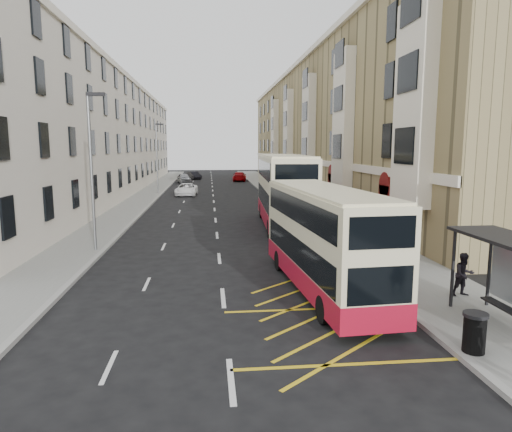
{
  "coord_description": "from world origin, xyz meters",
  "views": [
    {
      "loc": [
        -0.44,
        -12.02,
        5.43
      ],
      "look_at": [
        1.56,
        7.37,
        2.49
      ],
      "focal_mm": 32.0,
      "sensor_mm": 36.0,
      "label": 1
    }
  ],
  "objects": [
    {
      "name": "ground",
      "position": [
        0.0,
        0.0,
        0.0
      ],
      "size": [
        200.0,
        200.0,
        0.0
      ],
      "primitive_type": "plane",
      "color": "black",
      "rests_on": "ground"
    },
    {
      "name": "terrace_right",
      "position": [
        14.88,
        45.38,
        7.52
      ],
      "size": [
        10.75,
        79.0,
        15.25
      ],
      "color": "#9A8959",
      "rests_on": "ground"
    },
    {
      "name": "road_markings",
      "position": [
        0.0,
        45.0,
        0.01
      ],
      "size": [
        10.0,
        110.0,
        0.01
      ],
      "primitive_type": null,
      "color": "silver",
      "rests_on": "ground"
    },
    {
      "name": "guard_railing",
      "position": [
        6.25,
        5.75,
        0.86
      ],
      "size": [
        0.06,
        6.56,
        1.01
      ],
      "color": "red",
      "rests_on": "pavement_right"
    },
    {
      "name": "car_silver",
      "position": [
        -4.26,
        58.3,
        0.75
      ],
      "size": [
        2.63,
        4.68,
        1.5
      ],
      "primitive_type": "imported",
      "rotation": [
        0.0,
        0.0,
        0.21
      ],
      "color": "#9B9DA3",
      "rests_on": "ground"
    },
    {
      "name": "car_dark",
      "position": [
        -3.0,
        67.08,
        0.67
      ],
      "size": [
        2.78,
        4.29,
        1.34
      ],
      "primitive_type": "imported",
      "rotation": [
        0.0,
        0.0,
        0.37
      ],
      "color": "black",
      "rests_on": "ground"
    },
    {
      "name": "kerb_right",
      "position": [
        6.0,
        30.0,
        0.07
      ],
      "size": [
        0.25,
        120.0,
        0.15
      ],
      "primitive_type": "cube",
      "color": "gray",
      "rests_on": "ground"
    },
    {
      "name": "pedestrian_far",
      "position": [
        8.16,
        7.69,
        0.92
      ],
      "size": [
        0.96,
        0.55,
        1.54
      ],
      "primitive_type": "imported",
      "rotation": [
        0.0,
        0.0,
        2.93
      ],
      "color": "black",
      "rests_on": "pavement_right"
    },
    {
      "name": "double_decker_front",
      "position": [
        3.83,
        4.45,
        2.0
      ],
      "size": [
        2.92,
        9.98,
        3.93
      ],
      "rotation": [
        0.0,
        0.0,
        0.07
      ],
      "color": "beige",
      "rests_on": "ground"
    },
    {
      "name": "pavement_right",
      "position": [
        8.0,
        30.0,
        0.07
      ],
      "size": [
        4.0,
        120.0,
        0.15
      ],
      "primitive_type": "cube",
      "color": "slate",
      "rests_on": "ground"
    },
    {
      "name": "double_decker_rear",
      "position": [
        4.64,
        18.66,
        2.51
      ],
      "size": [
        3.46,
        12.47,
        4.92
      ],
      "rotation": [
        0.0,
        0.0,
        -0.05
      ],
      "color": "beige",
      "rests_on": "ground"
    },
    {
      "name": "white_van",
      "position": [
        -3.04,
        40.41,
        0.68
      ],
      "size": [
        2.56,
        5.02,
        1.36
      ],
      "primitive_type": "imported",
      "rotation": [
        0.0,
        0.0,
        -0.06
      ],
      "color": "white",
      "rests_on": "ground"
    },
    {
      "name": "car_red",
      "position": [
        4.5,
        62.16,
        0.74
      ],
      "size": [
        2.61,
        5.3,
        1.48
      ],
      "primitive_type": "imported",
      "rotation": [
        0.0,
        0.0,
        3.04
      ],
      "color": "#AB0004",
      "rests_on": "ground"
    },
    {
      "name": "street_lamp_near",
      "position": [
        -6.35,
        12.0,
        4.64
      ],
      "size": [
        0.93,
        0.18,
        8.0
      ],
      "color": "slate",
      "rests_on": "pavement_left"
    },
    {
      "name": "pedestrian_mid",
      "position": [
        8.57,
        2.9,
        0.94
      ],
      "size": [
        0.81,
        0.66,
        1.57
      ],
      "primitive_type": "imported",
      "rotation": [
        0.0,
        0.0,
        0.09
      ],
      "color": "black",
      "rests_on": "pavement_right"
    },
    {
      "name": "kerb_left",
      "position": [
        -6.0,
        30.0,
        0.07
      ],
      "size": [
        0.25,
        120.0,
        0.15
      ],
      "primitive_type": "cube",
      "color": "gray",
      "rests_on": "ground"
    },
    {
      "name": "terrace_left",
      "position": [
        -13.43,
        45.5,
        6.52
      ],
      "size": [
        9.18,
        79.0,
        13.25
      ],
      "color": "beige",
      "rests_on": "ground"
    },
    {
      "name": "litter_bin",
      "position": [
        6.35,
        -1.43,
        0.7
      ],
      "size": [
        0.64,
        0.64,
        1.06
      ],
      "color": "black",
      "rests_on": "pavement_right"
    },
    {
      "name": "pavement_left",
      "position": [
        -7.5,
        30.0,
        0.07
      ],
      "size": [
        3.0,
        120.0,
        0.15
      ],
      "primitive_type": "cube",
      "color": "slate",
      "rests_on": "ground"
    },
    {
      "name": "street_lamp_far",
      "position": [
        -6.35,
        42.0,
        4.64
      ],
      "size": [
        0.93,
        0.18,
        8.0
      ],
      "color": "slate",
      "rests_on": "pavement_left"
    }
  ]
}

